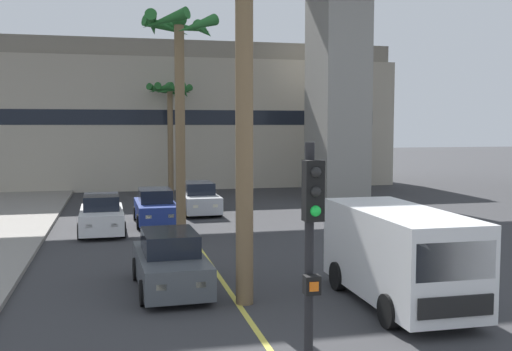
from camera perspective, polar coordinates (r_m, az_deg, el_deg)
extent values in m
cube|color=#DBCC4C|center=(22.89, -5.78, -6.32)|extent=(0.14, 56.00, 0.01)
cube|color=gray|center=(37.83, 7.72, 8.84)|extent=(2.80, 4.40, 14.19)
cube|color=#BCB29E|center=(44.71, -9.58, 4.84)|extent=(34.15, 8.00, 8.97)
cube|color=gray|center=(45.01, -9.67, 11.32)|extent=(33.47, 7.20, 1.20)
cube|color=black|center=(40.71, -9.22, 5.48)|extent=(30.74, 0.04, 1.00)
cube|color=#4C5156|center=(16.43, -8.12, -8.73)|extent=(1.84, 4.16, 0.80)
cube|color=black|center=(16.43, -8.22, -6.30)|extent=(1.46, 2.10, 0.60)
cube|color=#F2EDCC|center=(14.55, -5.27, -10.28)|extent=(0.24, 0.09, 0.14)
cube|color=#F2EDCC|center=(14.43, -8.99, -10.45)|extent=(0.24, 0.09, 0.14)
cylinder|color=black|center=(15.39, -4.48, -10.62)|extent=(0.24, 0.65, 0.64)
cylinder|color=black|center=(15.19, -10.58, -10.90)|extent=(0.24, 0.65, 0.64)
cylinder|color=black|center=(17.82, -6.02, -8.49)|extent=(0.24, 0.65, 0.64)
cylinder|color=black|center=(17.65, -11.26, -8.69)|extent=(0.24, 0.65, 0.64)
cube|color=navy|center=(27.28, -9.52, -3.33)|extent=(1.78, 4.13, 0.80)
cube|color=black|center=(27.34, -9.57, -1.88)|extent=(1.44, 2.08, 0.60)
cube|color=#F2EDCC|center=(25.34, -8.07, -3.82)|extent=(0.24, 0.08, 0.14)
cube|color=#F2EDCC|center=(25.25, -10.19, -3.88)|extent=(0.24, 0.08, 0.14)
cylinder|color=black|center=(26.15, -7.50, -4.24)|extent=(0.23, 0.64, 0.64)
cylinder|color=black|center=(26.01, -11.05, -4.33)|extent=(0.23, 0.64, 0.64)
cylinder|color=black|center=(28.64, -8.12, -3.45)|extent=(0.23, 0.64, 0.64)
cylinder|color=black|center=(28.52, -11.35, -3.53)|extent=(0.23, 0.64, 0.64)
cube|color=white|center=(25.40, -14.45, -4.02)|extent=(1.77, 4.13, 0.80)
cube|color=black|center=(25.46, -14.48, -2.46)|extent=(1.43, 2.07, 0.60)
cube|color=#F2EDCC|center=(23.41, -13.32, -4.62)|extent=(0.24, 0.08, 0.14)
cube|color=#F2EDCC|center=(23.42, -15.61, -4.66)|extent=(0.24, 0.08, 0.14)
cylinder|color=black|center=(24.20, -12.53, -5.04)|extent=(0.23, 0.64, 0.64)
cylinder|color=black|center=(24.21, -16.37, -5.12)|extent=(0.23, 0.64, 0.64)
cylinder|color=black|center=(26.71, -12.70, -4.12)|extent=(0.23, 0.64, 0.64)
cylinder|color=black|center=(26.71, -16.17, -4.19)|extent=(0.23, 0.64, 0.64)
cube|color=#B7BABF|center=(30.17, -5.45, -2.51)|extent=(1.75, 4.12, 0.80)
cube|color=black|center=(30.24, -5.50, -1.20)|extent=(1.42, 2.07, 0.60)
cube|color=#F2EDCC|center=(28.27, -3.90, -2.89)|extent=(0.24, 0.08, 0.14)
cube|color=#F2EDCC|center=(28.12, -5.78, -2.94)|extent=(0.24, 0.08, 0.14)
cylinder|color=black|center=(29.09, -3.49, -3.28)|extent=(0.23, 0.64, 0.64)
cylinder|color=black|center=(28.84, -6.66, -3.38)|extent=(0.23, 0.64, 0.64)
cylinder|color=black|center=(31.57, -4.34, -2.65)|extent=(0.23, 0.64, 0.64)
cylinder|color=black|center=(31.34, -7.25, -2.73)|extent=(0.23, 0.64, 0.64)
cube|color=white|center=(15.20, 13.35, -7.10)|extent=(2.03, 5.21, 2.10)
cube|color=black|center=(12.93, 18.45, -7.73)|extent=(1.80, 0.09, 0.80)
cube|color=black|center=(13.11, 18.48, -11.74)|extent=(1.70, 0.07, 0.44)
cylinder|color=black|center=(14.56, 19.48, -11.55)|extent=(0.26, 0.76, 0.76)
cylinder|color=black|center=(13.67, 12.58, -12.47)|extent=(0.26, 0.76, 0.76)
cylinder|color=black|center=(17.18, 13.84, -8.91)|extent=(0.26, 0.76, 0.76)
cylinder|color=black|center=(16.43, 7.83, -9.45)|extent=(0.26, 0.76, 0.76)
cylinder|color=black|center=(7.92, 5.03, -12.19)|extent=(0.12, 0.12, 4.20)
cube|color=black|center=(7.48, 5.45, -1.45)|extent=(0.24, 0.20, 0.76)
sphere|color=black|center=(7.37, 5.72, 0.32)|extent=(0.14, 0.14, 0.14)
sphere|color=black|center=(7.39, 5.70, -1.53)|extent=(0.14, 0.14, 0.14)
sphere|color=#19D83F|center=(7.42, 5.69, -3.37)|extent=(0.14, 0.14, 0.14)
cube|color=black|center=(7.73, 5.33, -10.31)|extent=(0.20, 0.16, 0.24)
cube|color=orange|center=(7.65, 5.53, -10.46)|extent=(0.12, 0.03, 0.12)
cylinder|color=brown|center=(23.01, -7.22, 4.03)|extent=(0.38, 0.38, 8.23)
sphere|color=#236028|center=(23.35, -7.34, 14.55)|extent=(0.60, 0.60, 0.60)
cone|color=#236028|center=(23.53, -4.95, 13.58)|extent=(0.69, 2.02, 1.11)
cone|color=#236028|center=(24.25, -6.66, 13.77)|extent=(2.02, 1.17, 0.78)
cone|color=#236028|center=(24.17, -8.49, 13.73)|extent=(2.01, 1.19, 0.82)
cone|color=#236028|center=(23.36, -9.80, 13.94)|extent=(0.70, 2.04, 0.88)
cone|color=#236028|center=(22.51, -8.70, 14.39)|extent=(1.84, 1.58, 0.83)
cone|color=#236028|center=(22.57, -5.67, 14.03)|extent=(1.89, 1.49, 1.06)
cylinder|color=brown|center=(39.13, -8.14, 3.22)|extent=(0.36, 0.36, 6.72)
sphere|color=#236028|center=(39.19, -8.20, 8.36)|extent=(0.60, 0.60, 0.60)
cone|color=#236028|center=(39.38, -6.83, 7.85)|extent=(0.66, 1.97, 1.06)
cone|color=#236028|center=(39.84, -7.19, 8.04)|extent=(1.55, 1.80, 0.80)
cone|color=#236028|center=(40.12, -8.21, 7.87)|extent=(1.97, 0.59, 0.96)
cone|color=#236028|center=(39.73, -9.33, 8.01)|extent=(1.59, 1.77, 0.81)
cone|color=#236028|center=(38.99, -9.57, 8.10)|extent=(0.68, 1.99, 0.78)
cone|color=#236028|center=(38.45, -9.09, 8.14)|extent=(1.71, 1.66, 0.79)
cone|color=#236028|center=(38.24, -8.07, 8.10)|extent=(1.95, 0.44, 0.87)
cone|color=#236028|center=(38.60, -7.07, 7.90)|extent=(1.63, 1.72, 1.08)
cylinder|color=brown|center=(14.55, -1.12, 4.51)|extent=(0.43, 0.43, 8.67)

